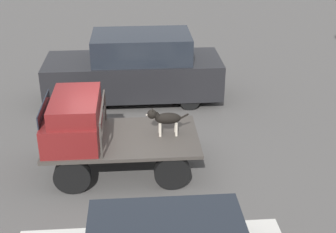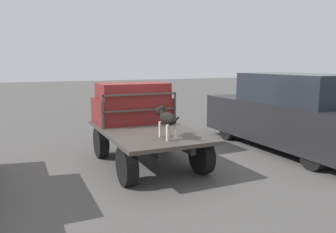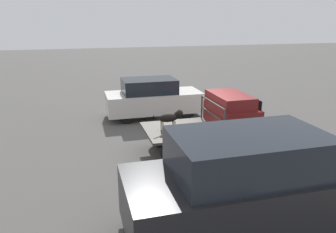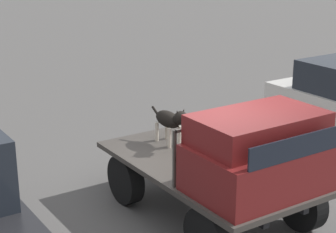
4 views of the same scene
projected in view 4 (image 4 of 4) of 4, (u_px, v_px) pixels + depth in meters
ground_plane at (209, 214)px, 8.67m from camera, size 80.00×80.00×0.00m
flatbed_truck at (210, 178)px, 8.48m from camera, size 3.51×2.02×0.86m
truck_cab at (261, 154)px, 7.41m from camera, size 1.22×1.90×1.03m
truck_headboard at (229, 137)px, 7.92m from camera, size 0.04×1.90×0.81m
dog at (171, 120)px, 9.03m from camera, size 1.00×0.26×0.68m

